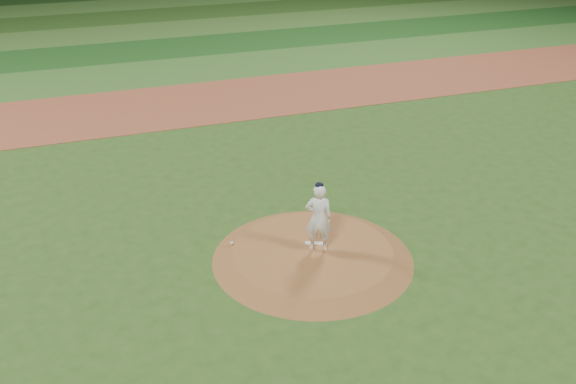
{
  "coord_description": "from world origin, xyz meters",
  "views": [
    {
      "loc": [
        -5.66,
        -13.79,
        9.55
      ],
      "look_at": [
        0.0,
        2.0,
        1.1
      ],
      "focal_mm": 40.0,
      "sensor_mm": 36.0,
      "label": 1
    }
  ],
  "objects_px": {
    "pitching_rubber": "(316,243)",
    "rosin_bag": "(232,243)",
    "pitcher_on_mound": "(319,218)",
    "pitchers_mound": "(313,255)"
  },
  "relations": [
    {
      "from": "rosin_bag",
      "to": "pitcher_on_mound",
      "type": "relative_size",
      "value": 0.05
    },
    {
      "from": "pitching_rubber",
      "to": "pitcher_on_mound",
      "type": "height_order",
      "value": "pitcher_on_mound"
    },
    {
      "from": "pitchers_mound",
      "to": "rosin_bag",
      "type": "relative_size",
      "value": 50.95
    },
    {
      "from": "pitching_rubber",
      "to": "pitcher_on_mound",
      "type": "distance_m",
      "value": 1.04
    },
    {
      "from": "pitching_rubber",
      "to": "rosin_bag",
      "type": "xyz_separation_m",
      "value": [
        -2.21,
        0.79,
        0.01
      ]
    },
    {
      "from": "pitchers_mound",
      "to": "pitcher_on_mound",
      "type": "relative_size",
      "value": 2.69
    },
    {
      "from": "pitching_rubber",
      "to": "rosin_bag",
      "type": "bearing_deg",
      "value": -177.0
    },
    {
      "from": "pitching_rubber",
      "to": "pitchers_mound",
      "type": "bearing_deg",
      "value": -103.23
    },
    {
      "from": "pitchers_mound",
      "to": "pitching_rubber",
      "type": "relative_size",
      "value": 9.1
    },
    {
      "from": "pitcher_on_mound",
      "to": "rosin_bag",
      "type": "bearing_deg",
      "value": 152.83
    }
  ]
}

